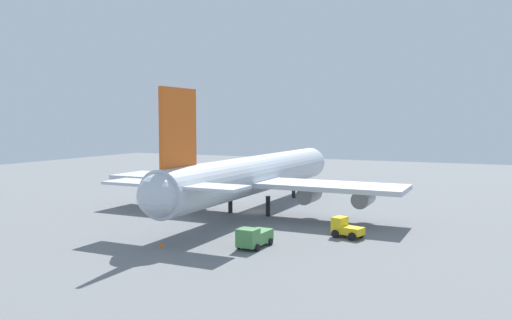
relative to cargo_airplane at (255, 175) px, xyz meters
name	(u,v)px	position (x,y,z in m)	size (l,w,h in m)	color
ground_plane	(256,212)	(0.20, 0.00, -5.99)	(230.86, 230.86, 0.00)	slate
cargo_airplane	(255,175)	(0.00, 0.00, 0.00)	(57.72, 48.25, 18.68)	silver
cargo_loader	(254,237)	(-21.15, -9.89, -4.76)	(5.41, 2.90, 2.48)	#4C8C4C
pushback_tractor	(346,228)	(-11.54, -18.10, -4.80)	(3.17, 4.23, 2.51)	yellow
safety_cone_nose	(320,191)	(26.17, -2.21, -5.60)	(0.56, 0.56, 0.79)	orange
safety_cone_tail	(162,244)	(-25.77, -0.20, -5.62)	(0.52, 0.52, 0.74)	orange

